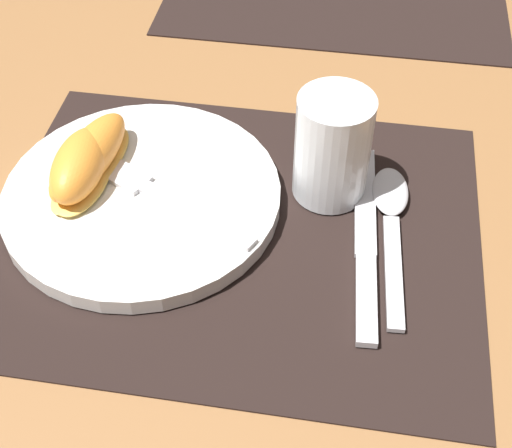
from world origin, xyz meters
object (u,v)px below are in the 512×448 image
plate (142,196)px  citrus_wedge_1 (80,168)px  citrus_wedge_0 (89,158)px  juice_glass (332,153)px  knife (365,242)px  spoon (391,211)px  fork (151,190)px

plate → citrus_wedge_1: (-0.06, 0.00, 0.03)m
citrus_wedge_0 → citrus_wedge_1: bearing=-102.9°
plate → citrus_wedge_0: citrus_wedge_0 is taller
citrus_wedge_0 → citrus_wedge_1: (-0.00, -0.02, 0.00)m
juice_glass → knife: size_ratio=0.45×
plate → spoon: (0.23, 0.02, -0.00)m
fork → citrus_wedge_0: citrus_wedge_0 is taller
juice_glass → knife: 0.09m
plate → fork: fork is taller
juice_glass → citrus_wedge_0: juice_glass is taller
plate → knife: 0.21m
spoon → citrus_wedge_0: citrus_wedge_0 is taller
knife → spoon: size_ratio=1.22×
citrus_wedge_1 → citrus_wedge_0: bearing=77.1°
knife → citrus_wedge_0: (-0.26, 0.04, 0.03)m
spoon → fork: fork is taller
juice_glass → citrus_wedge_0: 0.22m
spoon → juice_glass: bearing=157.3°
knife → citrus_wedge_0: size_ratio=1.73×
plate → knife: plate is taller
plate → juice_glass: size_ratio=2.45×
fork → citrus_wedge_0: 0.06m
plate → citrus_wedge_1: size_ratio=2.62×
citrus_wedge_0 → knife: bearing=-7.8°
juice_glass → fork: 0.17m
citrus_wedge_0 → plate: bearing=-17.5°
knife → citrus_wedge_0: 0.26m
juice_glass → knife: bearing=-59.1°
citrus_wedge_1 → knife: bearing=-4.4°
plate → juice_glass: (0.17, 0.04, 0.04)m
spoon → citrus_wedge_1: (-0.28, -0.02, 0.03)m
spoon → citrus_wedge_1: bearing=-176.2°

